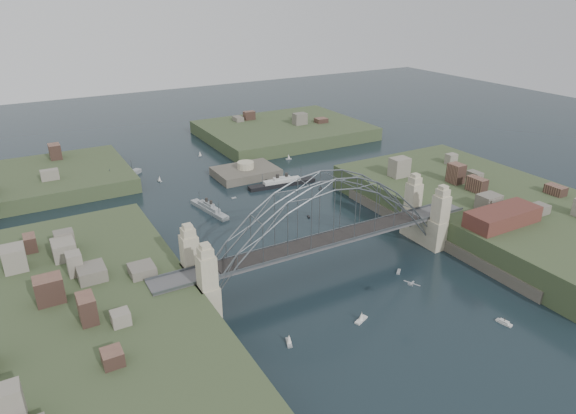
% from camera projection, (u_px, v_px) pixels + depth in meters
% --- Properties ---
extents(ground, '(500.00, 500.00, 0.00)m').
position_uv_depth(ground, '(325.00, 271.00, 122.75)').
color(ground, black).
rests_on(ground, ground).
extents(bridge, '(84.00, 13.80, 24.60)m').
position_uv_depth(bridge, '(326.00, 225.00, 117.84)').
color(bridge, '#4E4E51').
rests_on(bridge, ground).
extents(shore_west, '(50.50, 90.00, 12.00)m').
position_uv_depth(shore_west, '(72.00, 338.00, 95.99)').
color(shore_west, '#344325').
rests_on(shore_west, ground).
extents(shore_east, '(50.50, 90.00, 12.00)m').
position_uv_depth(shore_east, '(489.00, 215.00, 147.95)').
color(shore_east, '#344325').
rests_on(shore_east, ground).
extents(headland_nw, '(60.00, 45.00, 9.00)m').
position_uv_depth(headland_nw, '(37.00, 186.00, 173.36)').
color(headland_nw, '#344325').
rests_on(headland_nw, ground).
extents(headland_ne, '(70.00, 55.00, 9.50)m').
position_uv_depth(headland_ne, '(284.00, 135.00, 232.82)').
color(headland_ne, '#344325').
rests_on(headland_ne, ground).
extents(fort_island, '(22.00, 16.00, 9.40)m').
position_uv_depth(fort_island, '(246.00, 177.00, 184.14)').
color(fort_island, '#4C473D').
rests_on(fort_island, ground).
extents(wharf_shed, '(20.00, 8.00, 4.00)m').
position_uv_depth(wharf_shed, '(503.00, 217.00, 127.55)').
color(wharf_shed, '#592D26').
rests_on(wharf_shed, shore_east).
extents(finger_pier, '(4.00, 22.00, 1.40)m').
position_uv_depth(finger_pier, '(531.00, 279.00, 117.83)').
color(finger_pier, '#4E4E51').
rests_on(finger_pier, ground).
extents(naval_cruiser_near, '(5.77, 18.24, 5.43)m').
position_uv_depth(naval_cruiser_near, '(209.00, 209.00, 154.71)').
color(naval_cruiser_near, '#8F9598').
rests_on(naval_cruiser_near, ground).
extents(naval_cruiser_far, '(16.25, 13.03, 6.21)m').
position_uv_depth(naval_cruiser_far, '(122.00, 177.00, 180.23)').
color(naval_cruiser_far, '#8F9598').
rests_on(naval_cruiser_far, ground).
extents(ocean_liner, '(24.27, 5.53, 5.91)m').
position_uv_depth(ocean_liner, '(282.00, 183.00, 174.78)').
color(ocean_liner, black).
rests_on(ocean_liner, ground).
extents(aeroplane, '(2.00, 3.36, 0.52)m').
position_uv_depth(aeroplane, '(412.00, 284.00, 104.07)').
color(aeroplane, '#9FA2A6').
extents(small_boat_a, '(1.99, 2.10, 0.45)m').
position_uv_depth(small_boat_a, '(207.00, 251.00, 131.38)').
color(small_boat_a, beige).
rests_on(small_boat_a, ground).
extents(small_boat_b, '(0.99, 1.68, 0.45)m').
position_uv_depth(small_boat_b, '(309.00, 217.00, 151.07)').
color(small_boat_b, beige).
rests_on(small_boat_b, ground).
extents(small_boat_c, '(3.60, 2.33, 2.38)m').
position_uv_depth(small_boat_c, '(361.00, 318.00, 104.06)').
color(small_boat_c, beige).
rests_on(small_boat_c, ground).
extents(small_boat_d, '(2.16, 2.34, 0.45)m').
position_uv_depth(small_boat_d, '(320.00, 189.00, 172.31)').
color(small_boat_d, beige).
rests_on(small_boat_d, ground).
extents(small_boat_e, '(4.01, 3.11, 1.43)m').
position_uv_depth(small_boat_e, '(132.00, 219.00, 149.22)').
color(small_boat_e, beige).
rests_on(small_boat_e, ground).
extents(small_boat_f, '(1.62, 0.61, 0.45)m').
position_uv_depth(small_boat_f, '(234.00, 198.00, 164.51)').
color(small_boat_f, beige).
rests_on(small_boat_f, ground).
extents(small_boat_g, '(1.68, 3.36, 1.43)m').
position_uv_depth(small_boat_g, '(504.00, 323.00, 103.30)').
color(small_boat_g, beige).
rests_on(small_boat_g, ground).
extents(small_boat_h, '(1.29, 2.30, 2.38)m').
position_uv_depth(small_boat_h, '(159.00, 179.00, 178.53)').
color(small_boat_h, beige).
rests_on(small_boat_h, ground).
extents(small_boat_i, '(1.56, 2.31, 2.38)m').
position_uv_depth(small_boat_i, '(374.00, 222.00, 146.29)').
color(small_boat_i, beige).
rests_on(small_boat_i, ground).
extents(small_boat_j, '(1.88, 3.00, 2.38)m').
position_uv_depth(small_boat_j, '(289.00, 340.00, 97.37)').
color(small_boat_j, beige).
rests_on(small_boat_j, ground).
extents(small_boat_k, '(1.64, 1.55, 2.38)m').
position_uv_depth(small_boat_k, '(200.00, 154.00, 205.22)').
color(small_boat_k, beige).
rests_on(small_boat_k, ground).
extents(small_boat_l, '(2.12, 2.76, 1.43)m').
position_uv_depth(small_boat_l, '(124.00, 256.00, 128.96)').
color(small_boat_l, beige).
rests_on(small_boat_l, ground).
extents(small_boat_m, '(2.16, 1.99, 0.45)m').
position_uv_depth(small_boat_m, '(399.00, 272.00, 121.96)').
color(small_boat_m, beige).
rests_on(small_boat_m, ground).
extents(small_boat_n, '(2.49, 1.54, 2.38)m').
position_uv_depth(small_boat_n, '(289.00, 157.00, 201.51)').
color(small_boat_n, beige).
rests_on(small_boat_n, ground).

